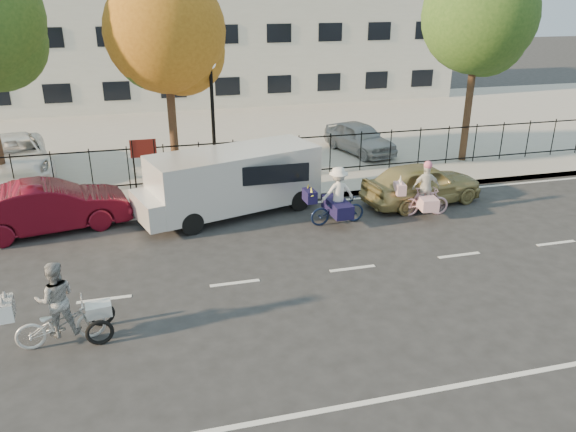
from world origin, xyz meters
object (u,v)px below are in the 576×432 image
object	(u,v)px
gold_sedan	(422,183)
red_sedan	(50,207)
lot_car_b	(13,157)
lot_car_d	(360,138)
bull_bike	(337,202)
unicorn_bike	(424,196)
zebra_trike	(59,313)
white_van	(231,179)
lamppost	(212,101)

from	to	relation	value
gold_sedan	red_sedan	bearing A→B (deg)	76.76
lot_car_b	lot_car_d	bearing A→B (deg)	-13.76
bull_bike	red_sedan	distance (m)	8.32
unicorn_bike	gold_sedan	bearing A→B (deg)	-15.49
lot_car_d	unicorn_bike	bearing A→B (deg)	-109.28
zebra_trike	gold_sedan	size ratio (longest dim) A/B	0.52
white_van	red_sedan	xyz separation A→B (m)	(-5.29, -0.00, -0.38)
unicorn_bike	gold_sedan	xyz separation A→B (m)	(0.43, 1.00, 0.03)
red_sedan	lot_car_d	xyz separation A→B (m)	(11.48, 5.04, 0.05)
zebra_trike	red_sedan	bearing A→B (deg)	1.33
unicorn_bike	lamppost	bearing A→B (deg)	63.56
white_van	lot_car_b	size ratio (longest dim) A/B	1.15
bull_bike	white_van	xyz separation A→B (m)	(-2.87, 1.63, 0.40)
lamppost	gold_sedan	world-z (taller)	lamppost
red_sedan	lamppost	bearing A→B (deg)	-77.14
lot_car_b	gold_sedan	bearing A→B (deg)	-37.18
lamppost	unicorn_bike	xyz separation A→B (m)	(5.86, -4.00, -2.46)
white_van	lot_car_d	xyz separation A→B (m)	(6.19, 5.04, -0.33)
lamppost	red_sedan	bearing A→B (deg)	-155.75
lamppost	lot_car_d	world-z (taller)	lamppost
bull_bike	red_sedan	size ratio (longest dim) A/B	0.43
lamppost	unicorn_bike	distance (m)	7.51
gold_sedan	unicorn_bike	bearing A→B (deg)	146.95
zebra_trike	lot_car_b	distance (m)	11.49
lamppost	zebra_trike	bearing A→B (deg)	-116.81
zebra_trike	white_van	size ratio (longest dim) A/B	0.34
unicorn_bike	lot_car_d	distance (m)	6.76
bull_bike	gold_sedan	size ratio (longest dim) A/B	0.47
zebra_trike	red_sedan	distance (m)	6.10
zebra_trike	lot_car_d	world-z (taller)	zebra_trike
unicorn_bike	lot_car_b	world-z (taller)	unicorn_bike
white_van	red_sedan	bearing A→B (deg)	163.52
lot_car_b	bull_bike	bearing A→B (deg)	-47.49
lot_car_d	lot_car_b	bearing A→B (deg)	164.69
red_sedan	white_van	bearing A→B (deg)	-101.40
unicorn_bike	bull_bike	size ratio (longest dim) A/B	0.93
lamppost	lot_car_b	size ratio (longest dim) A/B	0.83
unicorn_bike	zebra_trike	bearing A→B (deg)	121.12
white_van	unicorn_bike	bearing A→B (deg)	-33.13
lot_car_b	lot_car_d	world-z (taller)	lot_car_b
unicorn_bike	bull_bike	distance (m)	2.81
white_van	lamppost	bearing A→B (deg)	78.23
bull_bike	lot_car_b	bearing A→B (deg)	52.77
white_van	lot_car_d	bearing A→B (deg)	22.70
red_sedan	gold_sedan	xyz separation A→B (m)	(11.40, -0.70, -0.04)
red_sedan	lot_car_d	world-z (taller)	red_sedan
white_van	gold_sedan	bearing A→B (deg)	-23.02
bull_bike	lot_car_d	world-z (taller)	bull_bike
bull_bike	zebra_trike	bearing A→B (deg)	118.09
unicorn_bike	gold_sedan	size ratio (longest dim) A/B	0.44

